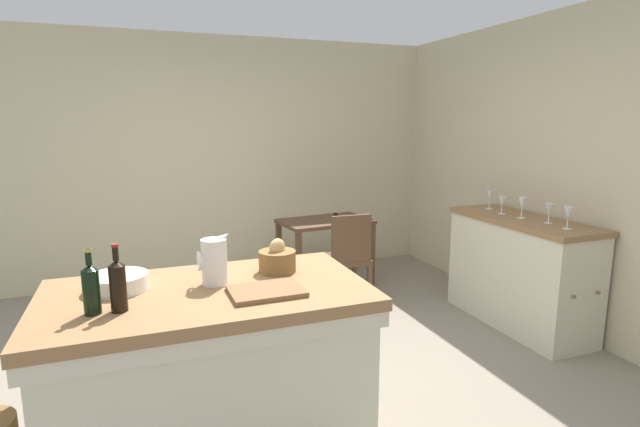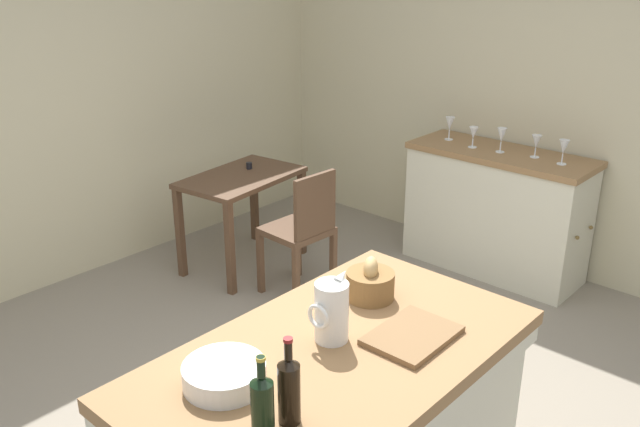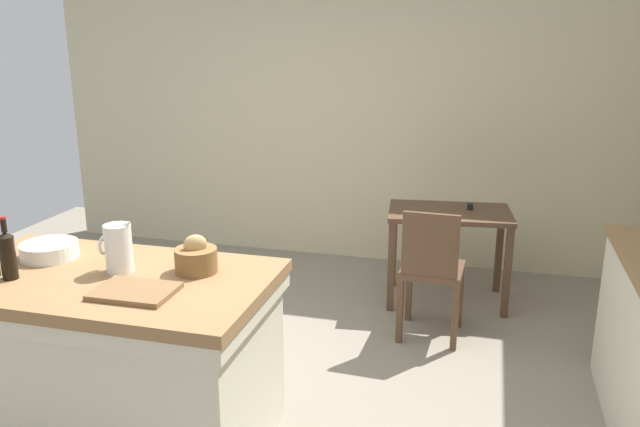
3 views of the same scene
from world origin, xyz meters
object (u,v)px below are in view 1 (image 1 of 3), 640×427
object	(u,v)px
island_table	(211,365)
bread_basket	(277,260)
wine_glass_right	(502,202)
side_cabinet	(520,271)
wine_bottle_amber	(91,288)
wooden_chair	(346,258)
cutting_board	(266,291)
pitcher	(214,261)
wine_glass_far_right	(490,196)
wine_glass_left	(549,210)
writing_desk	(325,231)
wine_glass_far_left	(568,214)
wine_glass_middle	(522,204)
wash_bowl	(118,282)
wine_bottle_dark	(118,284)

from	to	relation	value
island_table	bread_basket	xyz separation A→B (m)	(0.40, 0.15, 0.48)
island_table	wine_glass_right	size ratio (longest dim) A/B	10.44
side_cabinet	wine_bottle_amber	world-z (taller)	wine_bottle_amber
wine_bottle_amber	wooden_chair	bearing A→B (deg)	40.79
side_cabinet	cutting_board	bearing A→B (deg)	-159.42
wine_bottle_amber	pitcher	bearing A→B (deg)	20.70
wooden_chair	cutting_board	distance (m)	2.08
cutting_board	wine_glass_far_right	bearing A→B (deg)	29.15
wine_bottle_amber	wine_glass_left	world-z (taller)	wine_bottle_amber
side_cabinet	wooden_chair	xyz separation A→B (m)	(-1.26, 0.77, 0.04)
island_table	bread_basket	distance (m)	0.65
writing_desk	wine_glass_far_right	world-z (taller)	wine_glass_far_right
wine_glass_far_left	wine_glass_far_right	distance (m)	0.90
wooden_chair	wine_glass_far_left	distance (m)	1.83
pitcher	wine_glass_middle	size ratio (longest dim) A/B	1.59
wash_bowl	wine_bottle_dark	xyz separation A→B (m)	(0.01, -0.30, 0.08)
wash_bowl	wine_glass_right	xyz separation A→B (m)	(3.05, 0.81, 0.10)
bread_basket	wine_glass_middle	bearing A→B (deg)	14.74
pitcher	wine_glass_far_left	bearing A→B (deg)	5.21
side_cabinet	wine_glass_left	distance (m)	0.62
writing_desk	wash_bowl	xyz separation A→B (m)	(-1.90, -2.05, 0.32)
side_cabinet	wine_glass_left	xyz separation A→B (m)	(0.02, -0.24, 0.57)
wash_bowl	wine_glass_middle	xyz separation A→B (m)	(3.07, 0.60, 0.12)
wine_glass_middle	wine_glass_right	xyz separation A→B (m)	(-0.02, 0.21, -0.02)
island_table	wine_glass_right	bearing A→B (deg)	19.96
wash_bowl	wine_bottle_amber	xyz separation A→B (m)	(-0.10, -0.29, 0.08)
wine_bottle_dark	writing_desk	bearing A→B (deg)	51.27
pitcher	wine_bottle_dark	distance (m)	0.50
island_table	wine_bottle_amber	xyz separation A→B (m)	(-0.51, -0.15, 0.53)
pitcher	wine_bottle_amber	bearing A→B (deg)	-159.30
pitcher	wash_bowl	world-z (taller)	pitcher
wine_glass_right	wine_glass_middle	bearing A→B (deg)	-83.72
writing_desk	bread_basket	bearing A→B (deg)	-117.84
wooden_chair	cutting_board	xyz separation A→B (m)	(-1.16, -1.68, 0.40)
writing_desk	wine_glass_far_left	bearing A→B (deg)	-57.80
wine_glass_left	wine_glass_far_right	world-z (taller)	wine_glass_far_right
wine_glass_right	wine_glass_far_right	bearing A→B (deg)	74.70
wine_glass_right	wine_glass_far_right	size ratio (longest dim) A/B	0.88
wine_bottle_dark	wine_glass_far_right	distance (m)	3.38
wine_bottle_amber	wine_bottle_dark	bearing A→B (deg)	-3.53
island_table	wine_bottle_dark	world-z (taller)	wine_bottle_dark
wash_bowl	wine_glass_middle	distance (m)	3.13
bread_basket	wine_glass_middle	xyz separation A→B (m)	(2.25, 0.59, 0.09)
writing_desk	bread_basket	world-z (taller)	bread_basket
wine_glass_far_left	pitcher	bearing A→B (deg)	-174.79
wine_bottle_amber	wine_glass_far_left	bearing A→B (deg)	8.04
wash_bowl	bread_basket	xyz separation A→B (m)	(0.82, 0.01, 0.03)
wine_glass_left	side_cabinet	bearing A→B (deg)	95.03
wooden_chair	bread_basket	bearing A→B (deg)	-126.71
wine_bottle_amber	wash_bowl	bearing A→B (deg)	71.94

